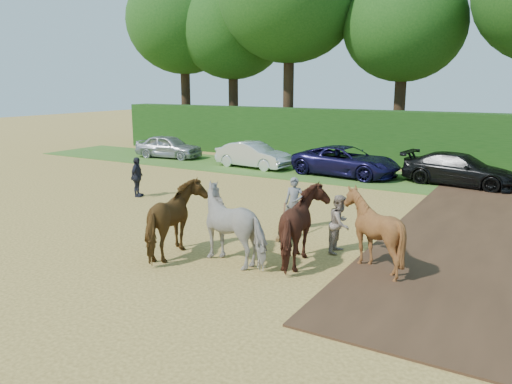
% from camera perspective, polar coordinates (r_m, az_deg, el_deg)
% --- Properties ---
extents(ground, '(120.00, 120.00, 0.00)m').
position_cam_1_polar(ground, '(10.75, 10.47, -12.63)').
color(ground, gold).
rests_on(ground, ground).
extents(earth_strip, '(4.50, 17.00, 0.05)m').
position_cam_1_polar(earth_strip, '(16.91, 23.53, -4.05)').
color(earth_strip, '#472D1C').
rests_on(earth_strip, ground).
extents(grass_verge, '(50.00, 5.00, 0.03)m').
position_cam_1_polar(grass_verge, '(23.87, 22.09, 0.60)').
color(grass_verge, '#38601E').
rests_on(grass_verge, ground).
extents(hedgerow, '(46.00, 1.60, 3.00)m').
position_cam_1_polar(hedgerow, '(28.07, 23.73, 5.18)').
color(hedgerow, '#14380F').
rests_on(hedgerow, ground).
extents(spectator_near, '(0.61, 0.78, 1.59)m').
position_cam_1_polar(spectator_near, '(13.64, 9.55, -3.60)').
color(spectator_near, '#C5B09A').
rests_on(spectator_near, ground).
extents(spectator_far, '(0.68, 1.02, 1.61)m').
position_cam_1_polar(spectator_far, '(20.61, -13.45, 1.68)').
color(spectator_far, '#22232E').
rests_on(spectator_far, ground).
extents(plough_team, '(6.55, 5.41, 1.96)m').
position_cam_1_polar(plough_team, '(12.72, 1.82, -3.76)').
color(plough_team, brown).
rests_on(plough_team, ground).
extents(treeline, '(48.70, 10.60, 14.21)m').
position_cam_1_polar(treeline, '(31.61, 22.50, 19.59)').
color(treeline, '#382616').
rests_on(treeline, ground).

